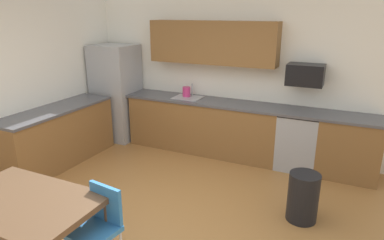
{
  "coord_description": "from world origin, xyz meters",
  "views": [
    {
      "loc": [
        1.86,
        -2.96,
        2.41
      ],
      "look_at": [
        0.0,
        1.0,
        1.0
      ],
      "focal_mm": 31.92,
      "sensor_mm": 36.0,
      "label": 1
    }
  ],
  "objects_px": {
    "dining_table": "(23,206)",
    "microwave": "(305,75)",
    "oven_range": "(298,140)",
    "kettle": "(186,92)",
    "refrigerator": "(117,93)",
    "trash_bin": "(303,197)",
    "chair_near_table": "(99,223)"
  },
  "relations": [
    {
      "from": "oven_range",
      "to": "dining_table",
      "type": "xyz_separation_m",
      "value": [
        -1.96,
        -3.43,
        0.23
      ]
    },
    {
      "from": "refrigerator",
      "to": "dining_table",
      "type": "relative_size",
      "value": 1.29
    },
    {
      "from": "oven_range",
      "to": "dining_table",
      "type": "relative_size",
      "value": 0.65
    },
    {
      "from": "oven_range",
      "to": "kettle",
      "type": "height_order",
      "value": "kettle"
    },
    {
      "from": "microwave",
      "to": "kettle",
      "type": "relative_size",
      "value": 2.7
    },
    {
      "from": "refrigerator",
      "to": "microwave",
      "type": "height_order",
      "value": "refrigerator"
    },
    {
      "from": "microwave",
      "to": "chair_near_table",
      "type": "bearing_deg",
      "value": -112.42
    },
    {
      "from": "refrigerator",
      "to": "trash_bin",
      "type": "relative_size",
      "value": 3.01
    },
    {
      "from": "trash_bin",
      "to": "kettle",
      "type": "xyz_separation_m",
      "value": [
        -2.28,
        1.52,
        0.72
      ]
    },
    {
      "from": "trash_bin",
      "to": "kettle",
      "type": "relative_size",
      "value": 3.0
    },
    {
      "from": "microwave",
      "to": "chair_near_table",
      "type": "relative_size",
      "value": 0.64
    },
    {
      "from": "dining_table",
      "to": "microwave",
      "type": "bearing_deg",
      "value": 60.9
    },
    {
      "from": "dining_table",
      "to": "refrigerator",
      "type": "bearing_deg",
      "value": 113.44
    },
    {
      "from": "microwave",
      "to": "trash_bin",
      "type": "relative_size",
      "value": 0.9
    },
    {
      "from": "oven_range",
      "to": "chair_near_table",
      "type": "relative_size",
      "value": 1.07
    },
    {
      "from": "microwave",
      "to": "dining_table",
      "type": "distance_m",
      "value": 4.12
    },
    {
      "from": "refrigerator",
      "to": "kettle",
      "type": "xyz_separation_m",
      "value": [
        1.44,
        0.13,
        0.12
      ]
    },
    {
      "from": "chair_near_table",
      "to": "kettle",
      "type": "relative_size",
      "value": 4.25
    },
    {
      "from": "oven_range",
      "to": "trash_bin",
      "type": "height_order",
      "value": "oven_range"
    },
    {
      "from": "oven_range",
      "to": "kettle",
      "type": "relative_size",
      "value": 4.55
    },
    {
      "from": "dining_table",
      "to": "chair_near_table",
      "type": "relative_size",
      "value": 1.65
    },
    {
      "from": "dining_table",
      "to": "oven_range",
      "type": "bearing_deg",
      "value": 60.19
    },
    {
      "from": "chair_near_table",
      "to": "kettle",
      "type": "bearing_deg",
      "value": 101.35
    },
    {
      "from": "kettle",
      "to": "refrigerator",
      "type": "bearing_deg",
      "value": -174.83
    },
    {
      "from": "dining_table",
      "to": "trash_bin",
      "type": "distance_m",
      "value": 3.02
    },
    {
      "from": "oven_range",
      "to": "trash_bin",
      "type": "relative_size",
      "value": 1.52
    },
    {
      "from": "chair_near_table",
      "to": "kettle",
      "type": "distance_m",
      "value": 3.3
    },
    {
      "from": "microwave",
      "to": "chair_near_table",
      "type": "distance_m",
      "value": 3.64
    },
    {
      "from": "oven_range",
      "to": "trash_bin",
      "type": "distance_m",
      "value": 1.51
    },
    {
      "from": "oven_range",
      "to": "dining_table",
      "type": "height_order",
      "value": "oven_range"
    },
    {
      "from": "chair_near_table",
      "to": "dining_table",
      "type": "bearing_deg",
      "value": -155.55
    },
    {
      "from": "refrigerator",
      "to": "trash_bin",
      "type": "bearing_deg",
      "value": -20.53
    }
  ]
}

